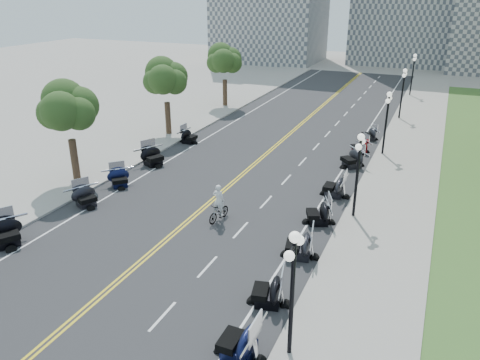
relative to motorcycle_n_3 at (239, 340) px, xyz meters
The scene contains 47 objects.
ground 11.23m from the motorcycle_n_3, 128.36° to the left, with size 160.00×160.00×0.00m, color gray.
road 20.04m from the motorcycle_n_3, 110.31° to the left, with size 16.00×90.00×0.01m, color #333335.
centerline_yellow_a 20.08m from the motorcycle_n_3, 110.63° to the left, with size 0.12×90.00×0.00m, color yellow.
centerline_yellow_b 20.00m from the motorcycle_n_3, 109.98° to the left, with size 0.12×90.00×0.00m, color yellow.
edge_line_north 18.81m from the motorcycle_n_3, 91.68° to the left, with size 0.12×90.00×0.00m, color white.
edge_line_south 23.06m from the motorcycle_n_3, 125.40° to the left, with size 0.12×90.00×0.00m, color white.
lane_dash_4 3.90m from the motorcycle_n_3, 168.20° to the left, with size 0.12×2.00×0.00m, color white.
lane_dash_5 6.12m from the motorcycle_n_3, 128.10° to the left, with size 0.12×2.00×0.00m, color white.
lane_dash_6 9.58m from the motorcycle_n_3, 113.12° to the left, with size 0.12×2.00×0.00m, color white.
lane_dash_7 13.34m from the motorcycle_n_3, 106.35° to the left, with size 0.12×2.00×0.00m, color white.
lane_dash_8 17.21m from the motorcycle_n_3, 102.60° to the left, with size 0.12×2.00×0.00m, color white.
lane_dash_9 21.13m from the motorcycle_n_3, 100.23° to the left, with size 0.12×2.00×0.00m, color white.
lane_dash_10 25.08m from the motorcycle_n_3, 98.61° to the left, with size 0.12×2.00×0.00m, color white.
lane_dash_11 29.04m from the motorcycle_n_3, 97.42° to the left, with size 0.12×2.00×0.00m, color white.
lane_dash_12 33.01m from the motorcycle_n_3, 96.53° to the left, with size 0.12×2.00×0.00m, color white.
lane_dash_13 36.98m from the motorcycle_n_3, 95.82° to the left, with size 0.12×2.00×0.00m, color white.
lane_dash_14 40.96m from the motorcycle_n_3, 95.25° to the left, with size 0.12×2.00×0.00m, color white.
lane_dash_15 44.95m from the motorcycle_n_3, 94.79° to the left, with size 0.12×2.00×0.00m, color white.
lane_dash_16 48.93m from the motorcycle_n_3, 94.40° to the left, with size 0.12×2.00×0.00m, color white.
lane_dash_17 52.92m from the motorcycle_n_3, 94.06° to the left, with size 0.12×2.00×0.00m, color white.
lane_dash_18 56.91m from the motorcycle_n_3, 93.78° to the left, with size 0.12×2.00×0.00m, color white.
lane_dash_19 60.90m from the motorcycle_n_3, 93.53° to the left, with size 0.12×2.00×0.00m, color white.
sidewalk_north 19.13m from the motorcycle_n_3, 79.30° to the left, with size 5.00×90.00×0.15m, color #9E9991.
sidewalk_south 25.65m from the motorcycle_n_3, 132.89° to the left, with size 5.00×90.00×0.15m, color #9E9991.
street_lamp_1 2.60m from the motorcycle_n_3, 25.41° to the left, with size 0.50×1.20×4.90m, color black, non-canonical shape.
street_lamp_2 13.02m from the motorcycle_n_3, 82.65° to the left, with size 0.50×1.20×4.90m, color black, non-canonical shape.
street_lamp_3 24.91m from the motorcycle_n_3, 86.19° to the left, with size 0.50×1.20×4.90m, color black, non-canonical shape.
street_lamp_4 36.87m from the motorcycle_n_3, 87.43° to the left, with size 0.50×1.20×4.90m, color black, non-canonical shape.
street_lamp_5 48.85m from the motorcycle_n_3, 88.06° to the left, with size 0.50×1.20×4.90m, color black, non-canonical shape.
tree_2 20.48m from the motorcycle_n_3, 147.54° to the left, with size 4.80×4.80×9.20m, color #235619, non-canonical shape.
tree_3 28.68m from the motorcycle_n_3, 126.65° to the left, with size 4.80×4.80×9.20m, color #235619, non-canonical shape.
tree_4 38.90m from the motorcycle_n_3, 115.98° to the left, with size 4.80×4.80×9.20m, color #235619, non-canonical shape.
motorcycle_n_3 is the anchor object (origin of this frame).
motorcycle_n_4 3.30m from the motorcycle_n_3, 91.95° to the left, with size 2.03×2.03×1.42m, color black, non-canonical shape.
motorcycle_n_5 7.42m from the motorcycle_n_3, 89.96° to the left, with size 2.08×2.08×1.46m, color black, non-canonical shape.
motorcycle_n_6 11.31m from the motorcycle_n_3, 90.27° to the left, with size 2.03×2.03×1.42m, color black, non-canonical shape.
motorcycle_n_7 15.40m from the motorcycle_n_3, 90.29° to the left, with size 2.07×2.07×1.45m, color black, non-canonical shape.
motorcycle_n_8 21.10m from the motorcycle_n_3, 90.19° to the left, with size 2.14×2.14×1.50m, color black, non-canonical shape.
motorcycle_n_9 24.58m from the motorcycle_n_3, 90.33° to the left, with size 1.82×1.82×1.27m, color #590A0C, non-canonical shape.
motorcycle_n_10 28.41m from the motorcycle_n_3, 90.01° to the left, with size 1.76×1.76×1.23m, color black, non-canonical shape.
motorcycle_s_4 14.46m from the motorcycle_n_3, behind, with size 2.16×2.16×1.51m, color black, non-canonical shape.
motorcycle_s_5 15.76m from the motorcycle_n_3, 150.14° to the left, with size 1.92×1.92×1.34m, color black, non-canonical shape.
motorcycle_s_6 17.67m from the motorcycle_n_3, 140.76° to the left, with size 1.86×1.86×1.30m, color black, non-canonical shape.
motorcycle_s_7 20.88m from the motorcycle_n_3, 131.75° to the left, with size 2.16×2.16×1.51m, color black, non-canonical shape.
motorcycle_s_8 25.63m from the motorcycle_n_3, 123.34° to the left, with size 1.85×1.85×1.29m, color black, non-canonical shape.
bicycle 10.76m from the motorcycle_n_3, 119.82° to the left, with size 0.51×1.82×1.09m, color #A51414.
cyclist_rider 10.84m from the motorcycle_n_3, 119.82° to the left, with size 0.69×0.45×1.89m, color silver.
Camera 1 is at (12.29, -20.93, 12.41)m, focal length 35.00 mm.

